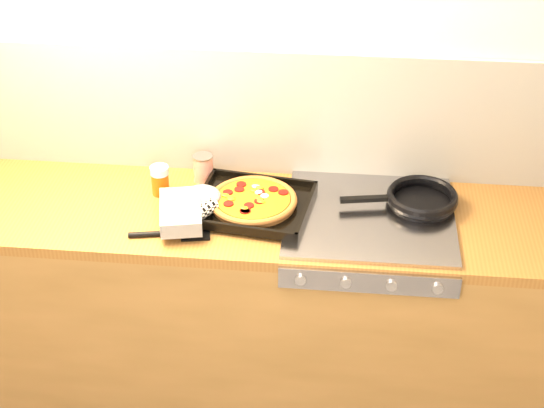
# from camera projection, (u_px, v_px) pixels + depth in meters

# --- Properties ---
(room_shell) EXTENTS (3.20, 3.20, 3.20)m
(room_shell) POSITION_uv_depth(u_px,v_px,m) (254.00, 113.00, 3.12)
(room_shell) COLOR white
(room_shell) RESTS_ON ground
(counter_run) EXTENTS (3.20, 0.62, 0.90)m
(counter_run) POSITION_uv_depth(u_px,v_px,m) (247.00, 307.00, 3.26)
(counter_run) COLOR olive
(counter_run) RESTS_ON ground
(stovetop) EXTENTS (0.60, 0.56, 0.02)m
(stovetop) POSITION_uv_depth(u_px,v_px,m) (370.00, 217.00, 2.97)
(stovetop) COLOR #99989E
(stovetop) RESTS_ON counter_run
(pizza_on_tray) EXTENTS (0.56, 0.45, 0.07)m
(pizza_on_tray) POSITION_uv_depth(u_px,v_px,m) (234.00, 203.00, 2.98)
(pizza_on_tray) COLOR black
(pizza_on_tray) RESTS_ON stovetop
(frying_pan) EXTENTS (0.45, 0.30, 0.04)m
(frying_pan) POSITION_uv_depth(u_px,v_px,m) (420.00, 199.00, 3.01)
(frying_pan) COLOR black
(frying_pan) RESTS_ON stovetop
(tomato_can) EXTENTS (0.08, 0.08, 0.11)m
(tomato_can) POSITION_uv_depth(u_px,v_px,m) (203.00, 168.00, 3.16)
(tomato_can) COLOR #99180C
(tomato_can) RESTS_ON counter_run
(juice_glass) EXTENTS (0.07, 0.07, 0.11)m
(juice_glass) POSITION_uv_depth(u_px,v_px,m) (160.00, 180.00, 3.08)
(juice_glass) COLOR #EE500E
(juice_glass) RESTS_ON counter_run
(wooden_spoon) EXTENTS (0.30, 0.07, 0.02)m
(wooden_spoon) POSITION_uv_depth(u_px,v_px,m) (273.00, 187.00, 3.14)
(wooden_spoon) COLOR #B1764B
(wooden_spoon) RESTS_ON counter_run
(black_spatula) EXTENTS (0.29, 0.10, 0.02)m
(black_spatula) POSITION_uv_depth(u_px,v_px,m) (172.00, 234.00, 2.88)
(black_spatula) COLOR black
(black_spatula) RESTS_ON counter_run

